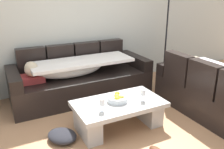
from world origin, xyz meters
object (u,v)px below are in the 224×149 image
at_px(wine_glass_near_left, 102,103).
at_px(floor_lamp, 166,26).
at_px(fruit_bowl, 118,98).
at_px(crumpled_garment, 62,136).
at_px(couch_near_window, 218,94).
at_px(wine_glass_near_right, 143,93).
at_px(open_magazine, 127,96).
at_px(couch_along_wall, 79,79).
at_px(coffee_table, 119,111).

relative_size(wine_glass_near_left, floor_lamp, 0.09).
xyz_separation_m(fruit_bowl, crumpled_garment, (-0.78, 0.02, -0.36)).
bearing_deg(couch_near_window, wine_glass_near_right, 78.03).
bearing_deg(open_magazine, floor_lamp, 36.56).
distance_m(fruit_bowl, crumpled_garment, 0.86).
distance_m(wine_glass_near_right, floor_lamp, 2.16).
distance_m(couch_along_wall, coffee_table, 1.22).
relative_size(wine_glass_near_left, crumpled_garment, 0.42).
distance_m(coffee_table, crumpled_garment, 0.81).
bearing_deg(crumpled_garment, floor_lamp, 26.16).
xyz_separation_m(fruit_bowl, wine_glass_near_right, (0.31, -0.14, 0.07)).
height_order(coffee_table, floor_lamp, floor_lamp).
height_order(fruit_bowl, crumpled_garment, fruit_bowl).
xyz_separation_m(wine_glass_near_left, floor_lamp, (2.11, 1.45, 0.62)).
bearing_deg(floor_lamp, wine_glass_near_right, -136.30).
distance_m(couch_near_window, open_magazine, 1.39).
distance_m(couch_along_wall, crumpled_garment, 1.36).
height_order(couch_near_window, crumpled_garment, couch_near_window).
height_order(couch_near_window, wine_glass_near_right, couch_near_window).
bearing_deg(coffee_table, fruit_bowl, 101.28).
relative_size(wine_glass_near_left, wine_glass_near_right, 1.00).
bearing_deg(floor_lamp, crumpled_garment, -153.84).
relative_size(floor_lamp, crumpled_garment, 4.88).
relative_size(couch_along_wall, wine_glass_near_left, 14.26).
height_order(wine_glass_near_left, open_magazine, wine_glass_near_left).
relative_size(couch_along_wall, crumpled_garment, 5.92).
relative_size(coffee_table, wine_glass_near_left, 7.23).
bearing_deg(wine_glass_near_left, wine_glass_near_right, 1.95).
bearing_deg(floor_lamp, couch_near_window, -100.61).
height_order(wine_glass_near_right, open_magazine, wine_glass_near_right).
bearing_deg(wine_glass_near_left, couch_near_window, -7.28).
distance_m(fruit_bowl, floor_lamp, 2.33).
bearing_deg(crumpled_garment, couch_along_wall, 60.80).
distance_m(couch_along_wall, floor_lamp, 2.09).
relative_size(wine_glass_near_left, open_magazine, 0.59).
distance_m(wine_glass_near_left, crumpled_garment, 0.67).
bearing_deg(fruit_bowl, wine_glass_near_left, -152.34).
bearing_deg(coffee_table, wine_glass_near_right, -19.59).
relative_size(wine_glass_near_right, open_magazine, 0.59).
xyz_separation_m(couch_near_window, fruit_bowl, (-1.49, 0.39, 0.09)).
bearing_deg(floor_lamp, wine_glass_near_left, -145.51).
height_order(fruit_bowl, floor_lamp, floor_lamp).
xyz_separation_m(couch_along_wall, fruit_bowl, (0.13, -1.19, 0.09)).
xyz_separation_m(couch_near_window, floor_lamp, (0.31, 1.68, 0.78)).
relative_size(couch_near_window, floor_lamp, 0.99).
bearing_deg(couch_along_wall, open_magazine, -73.98).
bearing_deg(fruit_bowl, couch_near_window, -14.51).
relative_size(coffee_table, wine_glass_near_right, 7.23).
height_order(couch_along_wall, wine_glass_near_right, couch_along_wall).
relative_size(coffee_table, floor_lamp, 0.62).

